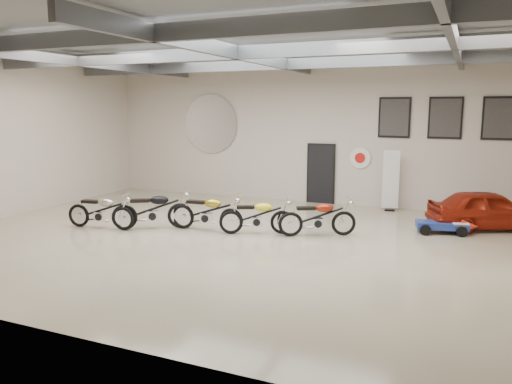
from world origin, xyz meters
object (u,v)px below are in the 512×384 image
at_px(banner_stand, 391,182).
at_px(go_kart, 447,223).
at_px(motorcycle_black, 152,209).
at_px(vintage_car, 488,210).
at_px(motorcycle_yellow, 257,215).
at_px(motorcycle_gold, 207,211).
at_px(motorcycle_silver, 100,210).
at_px(motorcycle_red, 317,216).

relative_size(banner_stand, go_kart, 1.20).
relative_size(motorcycle_black, go_kart, 1.34).
bearing_deg(vintage_car, motorcycle_yellow, 93.78).
bearing_deg(motorcycle_gold, banner_stand, 46.15).
height_order(banner_stand, motorcycle_yellow, banner_stand).
bearing_deg(motorcycle_gold, go_kart, 18.11).
xyz_separation_m(banner_stand, vintage_car, (2.96, -1.50, -0.43)).
relative_size(motorcycle_gold, motorcycle_yellow, 1.08).
bearing_deg(go_kart, motorcycle_yellow, -169.15).
height_order(motorcycle_yellow, go_kart, motorcycle_yellow).
distance_m(motorcycle_silver, motorcycle_gold, 3.08).
xyz_separation_m(motorcycle_silver, go_kart, (9.14, 3.33, -0.24)).
xyz_separation_m(motorcycle_yellow, go_kart, (4.80, 2.11, -0.22)).
relative_size(banner_stand, motorcycle_yellow, 0.99).
height_order(banner_stand, motorcycle_gold, banner_stand).
relative_size(motorcycle_silver, motorcycle_gold, 0.96).
relative_size(go_kart, vintage_car, 0.50).
relative_size(banner_stand, motorcycle_gold, 0.92).
xyz_separation_m(motorcycle_gold, go_kart, (6.22, 2.35, -0.26)).
xyz_separation_m(motorcycle_black, motorcycle_red, (4.55, 1.08, -0.04)).
distance_m(motorcycle_black, go_kart, 8.24).
distance_m(motorcycle_yellow, go_kart, 5.25).
bearing_deg(motorcycle_silver, motorcycle_red, 8.20).
bearing_deg(vintage_car, motorcycle_silver, 88.58).
height_order(motorcycle_gold, motorcycle_red, motorcycle_gold).
xyz_separation_m(motorcycle_gold, motorcycle_red, (3.01, 0.68, -0.02)).
bearing_deg(motorcycle_gold, motorcycle_black, -167.99).
bearing_deg(go_kart, motorcycle_black, -173.38).
xyz_separation_m(banner_stand, motorcycle_yellow, (-2.86, -4.66, -0.47)).
height_order(motorcycle_black, motorcycle_yellow, motorcycle_black).
distance_m(motorcycle_silver, go_kart, 9.73).
height_order(motorcycle_red, go_kart, motorcycle_red).
distance_m(motorcycle_silver, motorcycle_yellow, 4.51).
xyz_separation_m(motorcycle_gold, vintage_car, (7.25, 3.40, 0.00)).
relative_size(motorcycle_gold, vintage_car, 0.65).
relative_size(motorcycle_black, vintage_car, 0.67).
distance_m(banner_stand, vintage_car, 3.35).
height_order(motorcycle_black, go_kart, motorcycle_black).
bearing_deg(banner_stand, motorcycle_gold, -144.29).
bearing_deg(vintage_car, motorcycle_black, 88.71).
bearing_deg(motorcycle_red, motorcycle_black, 165.50).
bearing_deg(motorcycle_yellow, vintage_car, 4.60).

